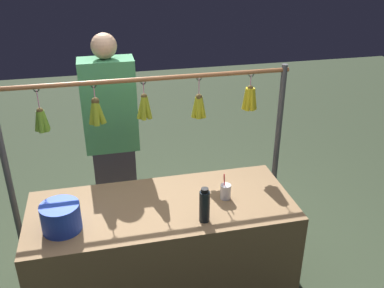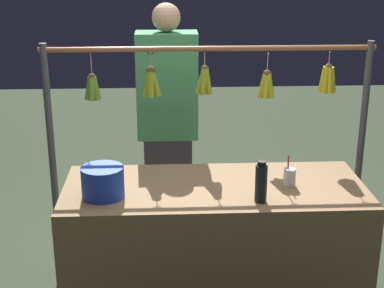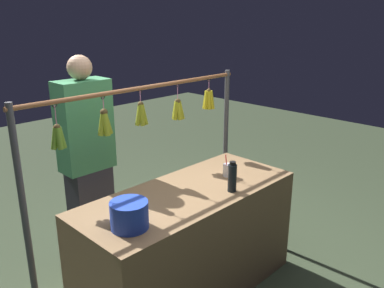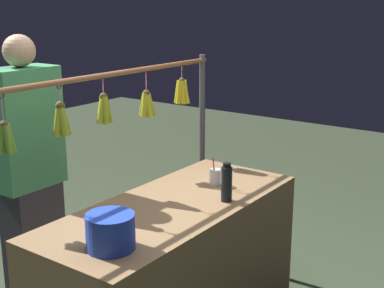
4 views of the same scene
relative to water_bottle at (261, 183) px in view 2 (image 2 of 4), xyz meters
The scene contains 6 objects.
market_counter 0.62m from the water_bottle, 44.38° to the right, with size 1.71×0.71×0.85m, color olive.
display_rack 0.76m from the water_bottle, 73.44° to the right, with size 2.05×0.13×1.59m.
water_bottle is the anchor object (origin of this frame).
blue_bucket 0.85m from the water_bottle, ahead, with size 0.23×0.23×0.17m, color blue.
drink_cup 0.29m from the water_bottle, 133.62° to the right, with size 0.07×0.07×0.18m.
vendor_person 1.25m from the water_bottle, 67.34° to the right, with size 0.42×0.23×1.78m.
Camera 2 is at (0.27, 3.00, 2.14)m, focal length 53.94 mm.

